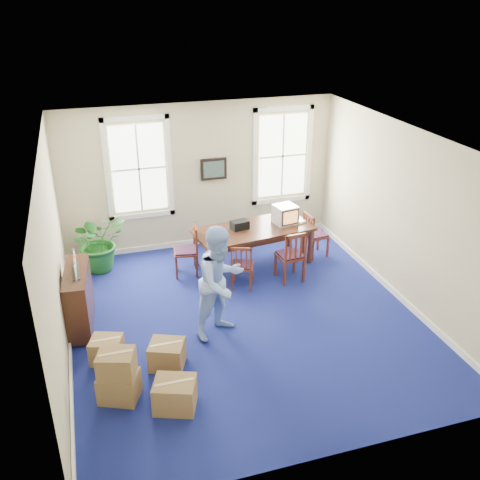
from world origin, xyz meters
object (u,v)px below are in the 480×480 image
object	(u,v)px
man	(221,282)
conference_table	(253,246)
chair_near_left	(242,265)
crt_tv	(285,214)
potted_plant	(99,241)
credenza	(79,300)
cardboard_boxes	(132,367)

from	to	relation	value
man	conference_table	bearing A→B (deg)	31.69
conference_table	chair_near_left	bearing A→B (deg)	-128.73
crt_tv	man	distance (m)	3.01
chair_near_left	potted_plant	world-z (taller)	potted_plant
credenza	conference_table	bearing A→B (deg)	25.28
crt_tv	chair_near_left	bearing A→B (deg)	-153.79
man	chair_near_left	bearing A→B (deg)	32.03
man	credenza	distance (m)	2.46
conference_table	crt_tv	bearing A→B (deg)	-3.37
conference_table	credenza	world-z (taller)	credenza
crt_tv	chair_near_left	distance (m)	1.60
crt_tv	cardboard_boxes	bearing A→B (deg)	-147.47
cardboard_boxes	crt_tv	bearing A→B (deg)	42.35
credenza	cardboard_boxes	distance (m)	2.03
crt_tv	man	bearing A→B (deg)	-141.53
conference_table	man	size ratio (longest dim) A/B	1.25
cardboard_boxes	conference_table	bearing A→B (deg)	48.19
conference_table	potted_plant	bearing A→B (deg)	158.74
conference_table	cardboard_boxes	distance (m)	4.34
potted_plant	cardboard_boxes	distance (m)	3.98
conference_table	crt_tv	xyz separation A→B (m)	(0.72, 0.06, 0.61)
man	credenza	bearing A→B (deg)	130.74
conference_table	man	xyz separation A→B (m)	(-1.29, -2.19, 0.56)
credenza	cardboard_boxes	xyz separation A→B (m)	(0.65, -1.92, -0.10)
crt_tv	man	size ratio (longest dim) A/B	0.25
conference_table	crt_tv	size ratio (longest dim) A/B	5.09
man	potted_plant	bearing A→B (deg)	93.58
credenza	chair_near_left	bearing A→B (deg)	14.01
crt_tv	potted_plant	xyz separation A→B (m)	(-3.79, 0.68, -0.40)
conference_table	cardboard_boxes	xyz separation A→B (m)	(-2.89, -3.23, -0.00)
chair_near_left	credenza	bearing A→B (deg)	31.24
chair_near_left	cardboard_boxes	size ratio (longest dim) A/B	0.65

